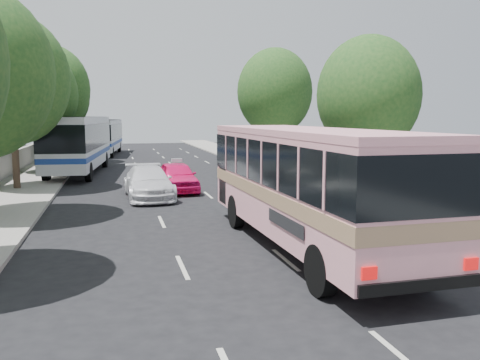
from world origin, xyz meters
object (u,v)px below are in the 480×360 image
object	(u,v)px
pink_taxi	(177,177)
tour_coach_rear	(104,134)
white_pickup	(148,182)
tour_coach_front	(79,140)
pink_bus	(307,175)

from	to	relation	value
pink_taxi	tour_coach_rear	size ratio (longest dim) A/B	0.38
white_pickup	tour_coach_rear	xyz separation A→B (m)	(-2.50, 29.20, 1.38)
pink_taxi	white_pickup	xyz separation A→B (m)	(-1.63, -1.92, -0.01)
tour_coach_front	tour_coach_rear	size ratio (longest dim) A/B	1.10
pink_bus	pink_taxi	distance (m)	13.02
pink_bus	pink_taxi	world-z (taller)	pink_bus
pink_bus	tour_coach_front	size ratio (longest dim) A/B	0.86
pink_taxi	pink_bus	bearing A→B (deg)	-82.18
tour_coach_rear	tour_coach_front	bearing A→B (deg)	-89.07
white_pickup	tour_coach_rear	size ratio (longest dim) A/B	0.44
white_pickup	tour_coach_front	xyz separation A→B (m)	(-3.93, 11.87, 1.59)
pink_bus	white_pickup	size ratio (longest dim) A/B	2.15
pink_taxi	tour_coach_rear	world-z (taller)	tour_coach_rear
pink_bus	white_pickup	bearing A→B (deg)	108.69
tour_coach_front	pink_bus	bearing A→B (deg)	-65.33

